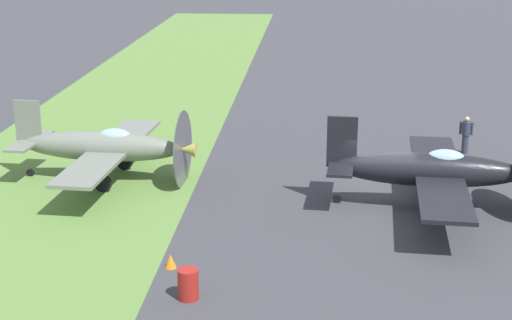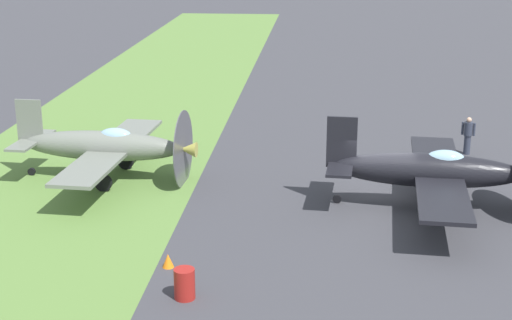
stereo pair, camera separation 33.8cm
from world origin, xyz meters
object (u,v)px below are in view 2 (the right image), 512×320
object	(u,v)px
airplane_wingman	(106,146)
ground_crew_chief	(468,135)
airplane_lead	(432,171)
fuel_drum	(185,284)
runway_marker_cone	(168,261)

from	to	relation	value
airplane_wingman	ground_crew_chief	distance (m)	16.20
airplane_lead	ground_crew_chief	xyz separation A→B (m)	(-7.20, 2.58, -0.56)
airplane_wingman	fuel_drum	xyz separation A→B (m)	(10.15, 5.02, -0.98)
ground_crew_chief	runway_marker_cone	xyz separation A→B (m)	(13.09, -11.28, -0.69)
airplane_lead	fuel_drum	world-z (taller)	airplane_lead
airplane_lead	fuel_drum	xyz separation A→B (m)	(7.87, -7.83, -1.02)
airplane_lead	runway_marker_cone	distance (m)	10.58
airplane_lead	airplane_wingman	size ratio (longest dim) A/B	1.04
airplane_lead	ground_crew_chief	world-z (taller)	airplane_lead
airplane_lead	runway_marker_cone	bearing A→B (deg)	-51.51
airplane_wingman	ground_crew_chief	world-z (taller)	airplane_wingman
fuel_drum	runway_marker_cone	world-z (taller)	fuel_drum
fuel_drum	ground_crew_chief	bearing A→B (deg)	145.38
airplane_wingman	ground_crew_chief	xyz separation A→B (m)	(-4.92, 15.42, -0.51)
fuel_drum	airplane_lead	bearing A→B (deg)	135.14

